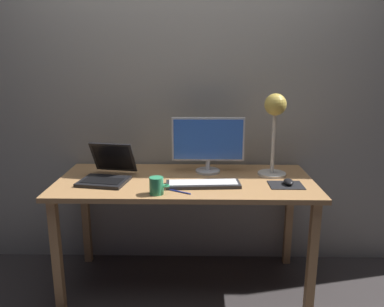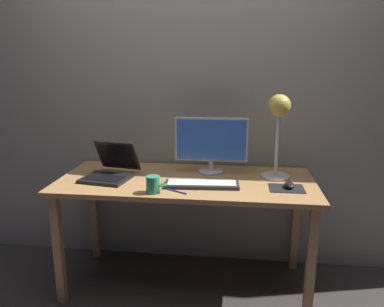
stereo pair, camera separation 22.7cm
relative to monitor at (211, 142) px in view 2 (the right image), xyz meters
name	(u,v)px [view 2 (the right image)]	position (x,y,z in m)	size (l,w,h in m)	color
ground_plane	(187,283)	(-0.15, -0.16, -0.95)	(4.80, 4.80, 0.00)	#383333
back_wall	(194,85)	(-0.15, 0.24, 0.35)	(4.80, 0.06, 2.60)	#9E998E
desk	(186,191)	(-0.15, -0.16, -0.29)	(1.60, 0.70, 0.74)	tan
monitor	(211,142)	(0.00, 0.00, 0.00)	(0.47, 0.16, 0.37)	silver
keyboard_main	(202,184)	(-0.03, -0.28, -0.19)	(0.45, 0.17, 0.03)	#28282B
laptop	(111,167)	(-0.63, -0.16, -0.14)	(0.33, 0.38, 0.22)	black
desk_lamp	(279,119)	(0.42, -0.05, 0.17)	(0.18, 0.18, 0.53)	beige
mousepad	(287,188)	(0.46, -0.27, -0.20)	(0.20, 0.16, 0.00)	black
mouse	(290,185)	(0.48, -0.26, -0.19)	(0.06, 0.10, 0.03)	black
coffee_mug	(153,184)	(-0.29, -0.43, -0.16)	(0.11, 0.08, 0.10)	#339966
pen	(177,191)	(-0.17, -0.40, -0.20)	(0.01, 0.01, 0.14)	#2633A5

